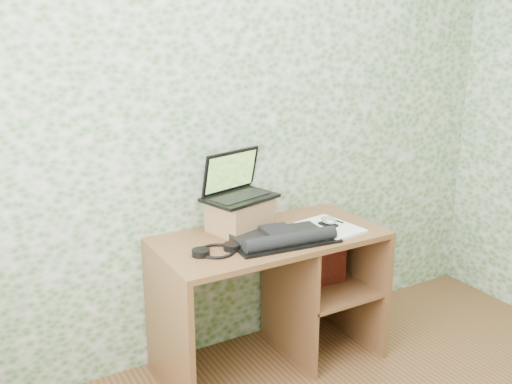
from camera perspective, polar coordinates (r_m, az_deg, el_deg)
wall_back at (r=3.10m, az=-1.50°, el=6.96°), size 3.50×0.00×3.50m
desk at (r=3.15m, az=2.33°, el=-8.52°), size 1.20×0.60×0.75m
riser at (r=3.03m, az=-1.61°, el=-2.31°), size 0.35×0.31×0.17m
laptop at (r=3.02m, az=-1.99°, el=0.51°), size 0.42×0.35×0.25m
keyboard at (r=2.89m, az=2.73°, el=-4.57°), size 0.55×0.32×0.08m
headphones at (r=2.77m, az=-3.94°, el=-5.85°), size 0.25×0.19×0.03m
notepad at (r=3.11m, az=7.44°, el=-3.53°), size 0.27×0.36×0.02m
mouse at (r=3.10m, az=7.24°, el=-3.03°), size 0.09×0.12×0.04m
pen at (r=3.19m, az=7.71°, el=-2.77°), size 0.05×0.14×0.01m
red_box at (r=3.27m, az=7.06°, el=-6.89°), size 0.23×0.09×0.27m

